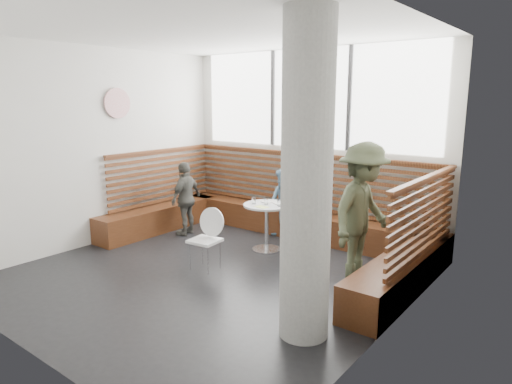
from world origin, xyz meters
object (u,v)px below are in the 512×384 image
Objects in this scene: concrete_column at (307,181)px; cafe_chair at (208,234)px; child_back at (284,205)px; cafe_table at (267,217)px; adult_man at (363,212)px; child_left at (186,198)px.

concrete_column reaches higher than cafe_chair.
concrete_column reaches higher than child_back.
adult_man reaches higher than cafe_table.
cafe_chair is at bearing -74.15° from child_back.
adult_man reaches higher than child_back.
adult_man is at bearing 80.26° from child_left.
concrete_column is at bearing 53.80° from child_left.
child_back is at bearing 127.99° from concrete_column.
child_back is (-1.96, 2.51, -0.99)m from concrete_column.
child_back is at bearing 106.45° from child_left.
cafe_chair is 0.66× the size of child_left.
child_back is (-1.77, 0.76, -0.31)m from adult_man.
child_back is at bearing 69.78° from adult_man.
concrete_column is 2.46m from cafe_chair.
child_left is (-1.66, -0.15, 0.11)m from cafe_table.
cafe_chair is 2.15m from adult_man.
child_left is (-1.46, 0.98, 0.15)m from cafe_chair.
cafe_table is 0.41× the size of adult_man.
concrete_column is at bearing -45.48° from cafe_table.
cafe_table is 1.67m from child_left.
child_back is at bearing 99.00° from cafe_table.
concrete_column is 3.71× the size of cafe_chair.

